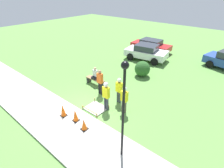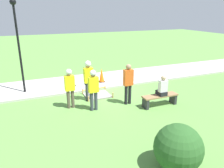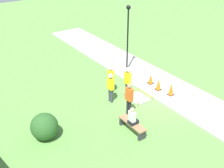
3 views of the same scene
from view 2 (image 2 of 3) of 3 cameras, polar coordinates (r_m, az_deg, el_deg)
ground_plane at (r=11.46m, az=-2.67°, el=-1.51°), size 60.00×60.00×0.00m
sidewalk at (r=12.75m, az=-4.90°, el=0.78°), size 28.00×2.91×0.10m
wet_concrete_patch at (r=10.66m, az=-3.84°, el=-2.93°), size 1.25×1.08×0.26m
traffic_cone_near_patch at (r=12.32m, az=-2.72°, el=2.29°), size 0.34×0.34×0.77m
traffic_cone_far_patch at (r=11.91m, az=-6.27°, el=1.49°), size 0.34×0.34×0.73m
traffic_cone_sidewalk_edge at (r=11.87m, az=-10.42°, el=0.99°), size 0.34×0.34×0.63m
park_bench at (r=9.68m, az=12.40°, el=-3.66°), size 1.62×0.44×0.50m
person_seated_on_bench at (r=9.50m, az=13.05°, el=-0.91°), size 0.36×0.44×0.89m
worker_supervisor at (r=9.82m, az=-6.18°, el=1.83°), size 0.40×0.27×1.86m
worker_assistant at (r=9.20m, az=-10.99°, el=-0.34°), size 0.40×0.25×1.71m
worker_trainee at (r=8.84m, az=-4.88°, el=-0.73°), size 0.40×0.25×1.73m
bystander_in_orange_shirt at (r=9.43m, az=4.26°, el=0.60°), size 0.40×0.24×1.81m
lamppost_near at (r=11.13m, az=-23.51°, el=11.77°), size 0.28×0.28×4.35m
shrub_rounded_near at (r=6.02m, az=16.90°, el=-15.72°), size 1.26×1.26×1.26m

